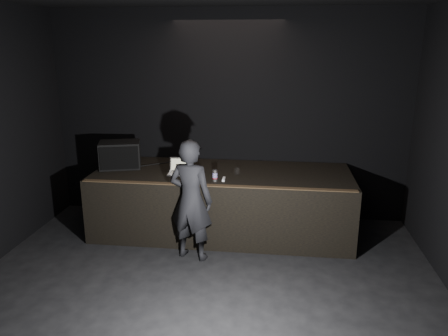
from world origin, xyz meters
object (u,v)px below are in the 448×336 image
stage_monitor (120,155)px  laptop (180,170)px  beer_can (215,176)px  stage_riser (222,202)px  person (191,200)px

stage_monitor → laptop: (1.02, -0.21, -0.15)m
stage_monitor → laptop: 1.05m
beer_can → stage_riser: bearing=85.2°
stage_riser → stage_monitor: 1.81m
stage_riser → laptop: (-0.65, -0.16, 0.56)m
stage_riser → laptop: size_ratio=11.79×
stage_monitor → stage_riser: bearing=-17.8°
laptop → person: size_ratio=0.20×
beer_can → laptop: bearing=150.8°
stage_monitor → beer_can: stage_monitor is taller
stage_monitor → person: bearing=-52.6°
laptop → person: (0.33, -0.79, -0.20)m
beer_can → person: size_ratio=0.10×
beer_can → person: person is taller
stage_monitor → laptop: bearing=-27.8°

